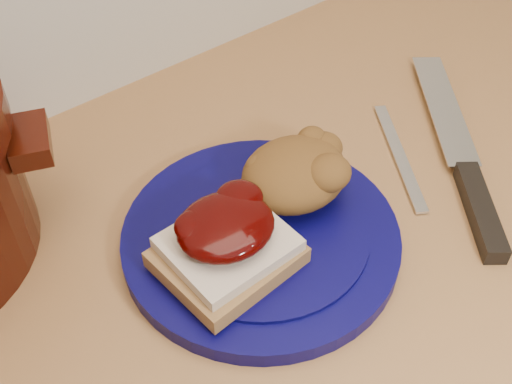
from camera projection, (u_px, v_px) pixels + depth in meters
plate at (261, 238)px, 0.62m from camera, size 0.28×0.28×0.02m
sandwich at (227, 243)px, 0.57m from camera, size 0.12×0.11×0.06m
stuffing_mound at (294, 174)px, 0.63m from camera, size 0.11×0.10×0.05m
chef_knife at (469, 179)px, 0.68m from camera, size 0.23×0.28×0.02m
butter_knife at (399, 155)px, 0.71m from camera, size 0.10×0.16×0.00m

